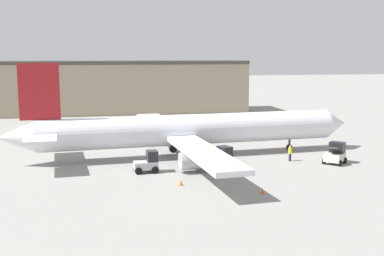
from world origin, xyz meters
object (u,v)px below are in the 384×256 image
Objects in this scene: airplane at (184,130)px; ground_crew_worker at (290,153)px; pushback_tug at (148,163)px; safety_cone_near at (262,191)px; belt_loader_truck at (335,154)px; safety_cone_far at (181,182)px; baggage_tug at (221,159)px.

airplane is 12.59m from ground_crew_worker.
pushback_tug reaches higher than safety_cone_near.
airplane reaches higher than belt_loader_truck.
belt_loader_truck is 20.92m from pushback_tug.
safety_cone_near is 1.00× the size of safety_cone_far.
baggage_tug is 7.76m from pushback_tug.
ground_crew_worker is at bearing 111.44° from belt_loader_truck.
baggage_tug is (-8.66, -2.09, 0.10)m from ground_crew_worker.
airplane is 7.79m from baggage_tug.
baggage_tug is at bearing -163.65° from ground_crew_worker.
ground_crew_worker is 3.28× the size of safety_cone_near.
airplane is at bearing 89.90° from baggage_tug.
ground_crew_worker is 0.59× the size of baggage_tug.
baggage_tug reaches higher than ground_crew_worker.
airplane is at bearing 159.45° from ground_crew_worker.
airplane is at bearing 103.62° from safety_cone_near.
baggage_tug is at bearing 97.66° from safety_cone_near.
belt_loader_truck is at bearing -3.94° from pushback_tug.
belt_loader_truck is 5.69× the size of safety_cone_far.
belt_loader_truck is (4.50, -2.05, 0.11)m from ground_crew_worker.
safety_cone_far is at bearing -69.62° from pushback_tug.
belt_loader_truck is at bearing 39.13° from safety_cone_near.
baggage_tug is 13.16m from belt_loader_truck.
ground_crew_worker is 0.58× the size of belt_loader_truck.
airplane is 17.33m from safety_cone_near.
airplane is 8.92m from pushback_tug.
ground_crew_worker reaches higher than safety_cone_far.
baggage_tug is 9.73m from safety_cone_near.
safety_cone_near is (4.03, -16.62, -2.84)m from airplane.
safety_cone_near is at bearing 175.12° from belt_loader_truck.
baggage_tug reaches higher than safety_cone_far.
airplane reaches higher than safety_cone_near.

